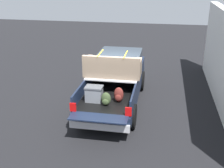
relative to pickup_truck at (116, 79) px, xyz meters
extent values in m
plane|color=black|center=(-0.35, 0.00, -0.97)|extent=(40.00, 40.00, 0.00)
cube|color=#162138|center=(-0.35, 0.00, -0.34)|extent=(5.50, 1.92, 0.44)
cube|color=black|center=(-1.55, 0.00, -0.10)|extent=(2.80, 1.80, 0.04)
cube|color=#162138|center=(-1.55, 0.93, 0.13)|extent=(2.80, 0.06, 0.50)
cube|color=#162138|center=(-1.55, -0.93, 0.13)|extent=(2.80, 0.06, 0.50)
cube|color=#162138|center=(-0.18, 0.00, 0.13)|extent=(0.06, 1.80, 0.50)
cube|color=#162138|center=(-3.23, 0.00, -0.10)|extent=(0.55, 1.80, 0.04)
cube|color=#B2B2B7|center=(-0.78, 0.00, 0.40)|extent=(1.25, 1.92, 0.04)
cube|color=#162138|center=(1.00, 0.00, 0.13)|extent=(2.30, 1.92, 0.50)
cube|color=#2D3842|center=(0.90, 0.00, 0.62)|extent=(1.94, 1.76, 0.48)
cube|color=#162138|center=(2.35, 0.00, 0.07)|extent=(0.40, 1.82, 0.38)
cube|color=#B2B2B7|center=(-3.07, 0.00, -0.44)|extent=(0.24, 1.92, 0.24)
cube|color=red|center=(-2.97, 0.88, 0.06)|extent=(0.06, 0.20, 0.28)
cube|color=red|center=(-2.97, -0.88, 0.06)|extent=(0.06, 0.20, 0.28)
cylinder|color=black|center=(1.40, 0.88, -0.54)|extent=(0.86, 0.30, 0.86)
cylinder|color=black|center=(1.40, -0.88, -0.54)|extent=(0.86, 0.30, 0.86)
cylinder|color=black|center=(-2.10, 0.88, -0.54)|extent=(0.86, 0.30, 0.86)
cylinder|color=black|center=(-2.10, -0.88, -0.54)|extent=(0.86, 0.30, 0.86)
cube|color=slate|center=(-2.10, 0.40, 0.16)|extent=(0.40, 0.55, 0.48)
cube|color=#505359|center=(-2.10, 0.40, 0.43)|extent=(0.44, 0.59, 0.05)
ellipsoid|color=#384728|center=(-2.34, -0.06, 0.15)|extent=(0.20, 0.33, 0.45)
ellipsoid|color=#384728|center=(-2.45, -0.06, 0.08)|extent=(0.09, 0.23, 0.20)
ellipsoid|color=maroon|center=(-2.00, -0.43, 0.18)|extent=(0.20, 0.33, 0.52)
ellipsoid|color=maroon|center=(-2.11, -0.43, 0.10)|extent=(0.09, 0.23, 0.23)
cube|color=#84705B|center=(-0.78, 0.00, 0.63)|extent=(0.92, 2.09, 0.42)
cube|color=#84705B|center=(-1.16, 0.00, 1.04)|extent=(0.16, 2.09, 0.40)
cube|color=#84705B|center=(-0.73, 0.94, 0.95)|extent=(0.68, 0.20, 0.22)
cube|color=#84705B|center=(-0.73, -0.95, 0.95)|extent=(0.68, 0.20, 0.22)
cube|color=yellow|center=(-0.78, 0.47, 1.25)|extent=(1.02, 0.03, 0.02)
cube|color=yellow|center=(-0.78, -0.47, 1.25)|extent=(1.02, 0.03, 0.02)
camera|label=1|loc=(-10.76, -1.80, 4.02)|focal=46.03mm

